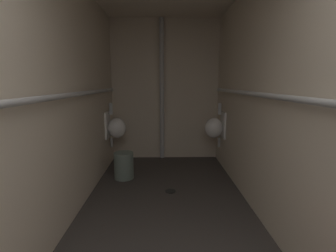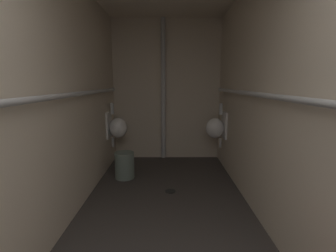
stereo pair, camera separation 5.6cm
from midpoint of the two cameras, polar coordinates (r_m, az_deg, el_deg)
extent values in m
cube|color=#383330|center=(2.80, -0.94, -21.58)|extent=(2.09, 4.47, 0.08)
cube|color=beige|center=(2.60, -24.23, 6.00)|extent=(0.06, 4.47, 2.57)
cube|color=beige|center=(2.60, 22.17, 6.15)|extent=(0.06, 4.47, 2.57)
cube|color=beige|center=(4.59, -1.05, 8.29)|extent=(2.09, 0.06, 2.57)
ellipsoid|color=white|center=(4.20, -12.23, -0.45)|extent=(0.30, 0.26, 0.34)
cube|color=white|center=(4.22, -14.32, 0.22)|extent=(0.03, 0.30, 0.44)
cylinder|color=silver|center=(4.18, -13.61, 3.74)|extent=(0.06, 0.06, 0.16)
sphere|color=silver|center=(4.17, -13.66, 4.90)|extent=(0.06, 0.06, 0.06)
cylinder|color=#B2B2B2|center=(4.27, -13.43, -3.75)|extent=(0.04, 0.04, 0.16)
ellipsoid|color=white|center=(4.17, 10.27, -0.45)|extent=(0.30, 0.26, 0.34)
cube|color=white|center=(4.20, 12.37, 0.24)|extent=(0.03, 0.30, 0.44)
cylinder|color=silver|center=(4.15, 11.63, 3.77)|extent=(0.06, 0.06, 0.16)
sphere|color=silver|center=(4.14, 11.67, 4.94)|extent=(0.06, 0.06, 0.06)
cylinder|color=#B2B2B2|center=(4.25, 11.49, -3.76)|extent=(0.04, 0.04, 0.16)
cylinder|color=#B2B2B2|center=(2.57, -22.30, 6.74)|extent=(0.05, 3.71, 0.05)
sphere|color=#B2B2B2|center=(4.35, -13.48, 8.29)|extent=(0.06, 0.06, 0.06)
cylinder|color=#B2B2B2|center=(2.55, 20.41, 6.84)|extent=(0.05, 3.69, 0.05)
sphere|color=#B2B2B2|center=(4.33, 11.46, 8.35)|extent=(0.06, 0.06, 0.06)
cylinder|color=#B2B2B2|center=(4.48, -1.82, 8.24)|extent=(0.08, 0.08, 2.52)
cylinder|color=black|center=(3.37, 0.07, -14.98)|extent=(0.14, 0.14, 0.01)
cylinder|color=slate|center=(3.79, -10.71, -9.07)|extent=(0.29, 0.29, 0.40)
camera|label=1|loc=(0.03, -91.03, -0.18)|focal=26.03mm
camera|label=2|loc=(0.03, 88.97, 0.18)|focal=26.03mm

